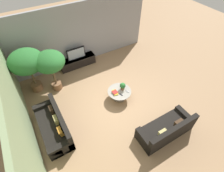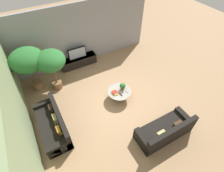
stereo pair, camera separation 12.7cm
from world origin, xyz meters
TOP-DOWN VIEW (x-y plane):
  - ground_plane at (0.00, 0.00)m, footprint 24.00×24.00m
  - back_wall_stone at (0.00, 3.26)m, footprint 7.40×0.12m
  - side_wall_left at (-3.26, 0.20)m, footprint 0.12×7.40m
  - media_console at (-0.31, 2.94)m, footprint 1.84×0.50m
  - television at (-0.31, 2.94)m, footprint 0.91×0.13m
  - coffee_table at (0.36, -0.01)m, footprint 0.99×0.99m
  - couch_by_wall at (-2.50, -0.15)m, footprint 0.84×2.14m
  - couch_near_entry at (0.87, -2.30)m, footprint 2.04×0.84m
  - potted_palm_tall at (-2.54, 2.28)m, footprint 1.37×1.37m
  - potted_palm_corner at (-1.75, 1.91)m, footprint 1.22×1.22m
  - potted_plant_tabletop at (0.53, 0.03)m, footprint 0.24×0.24m
  - book_stack at (0.15, -0.00)m, footprint 0.24×0.34m
  - remote_black at (0.31, -0.22)m, footprint 0.08×0.16m
  - remote_silver at (0.63, -0.20)m, footprint 0.07×0.16m

SIDE VIEW (x-z plane):
  - ground_plane at x=0.00m, z-range 0.00..0.00m
  - media_console at x=-0.31m, z-range 0.01..0.47m
  - couch_near_entry at x=0.87m, z-range -0.14..0.70m
  - couch_by_wall at x=-2.50m, z-range -0.14..0.70m
  - coffee_table at x=0.36m, z-range 0.08..0.51m
  - remote_black at x=0.31m, z-range 0.42..0.44m
  - remote_silver at x=0.63m, z-range 0.42..0.44m
  - book_stack at x=0.15m, z-range 0.42..0.48m
  - potted_plant_tabletop at x=0.53m, z-range 0.44..0.76m
  - television at x=-0.31m, z-range 0.46..1.04m
  - potted_palm_corner at x=-1.75m, z-range 0.49..2.40m
  - back_wall_stone at x=0.00m, z-range 0.00..3.00m
  - side_wall_left at x=-3.26m, z-range 0.00..3.00m
  - potted_palm_tall at x=-2.54m, z-range 0.49..2.53m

